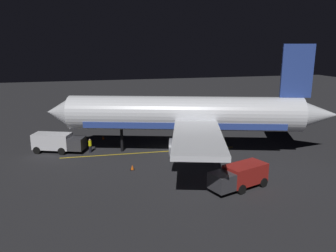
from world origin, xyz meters
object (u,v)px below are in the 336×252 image
at_px(airliner, 189,115).
at_px(catering_truck, 240,176).
at_px(baggage_truck, 57,142).
at_px(traffic_cone_near_right, 132,168).
at_px(traffic_cone_near_left, 103,138).
at_px(ground_crew_worker, 90,146).

xyz_separation_m(airliner, catering_truck, (-11.42, -1.41, -3.62)).
distance_m(airliner, catering_truck, 12.06).
relative_size(baggage_truck, traffic_cone_near_right, 12.12).
distance_m(catering_truck, traffic_cone_near_left, 22.99).
distance_m(catering_truck, ground_crew_worker, 19.60).
bearing_deg(traffic_cone_near_right, traffic_cone_near_left, 10.06).
bearing_deg(traffic_cone_near_right, catering_truck, -128.46).
xyz_separation_m(airliner, ground_crew_worker, (3.01, 11.86, -3.90)).
relative_size(catering_truck, traffic_cone_near_left, 11.29).
height_order(catering_truck, traffic_cone_near_right, catering_truck).
height_order(airliner, traffic_cone_near_left, airliner).
bearing_deg(catering_truck, baggage_truck, 47.78).
relative_size(airliner, traffic_cone_near_left, 63.50).
height_order(airliner, ground_crew_worker, airliner).
bearing_deg(ground_crew_worker, traffic_cone_near_right, -149.82).
bearing_deg(ground_crew_worker, catering_truck, -137.40).
distance_m(airliner, baggage_truck, 16.75).
xyz_separation_m(catering_truck, traffic_cone_near_right, (7.20, 9.07, -0.92)).
relative_size(airliner, traffic_cone_near_right, 63.50).
bearing_deg(ground_crew_worker, airliner, -104.23).
relative_size(baggage_truck, catering_truck, 1.07).
relative_size(airliner, baggage_truck, 5.24).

